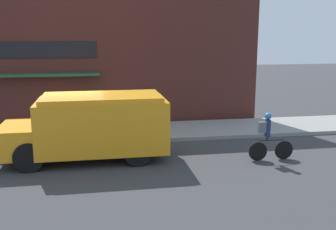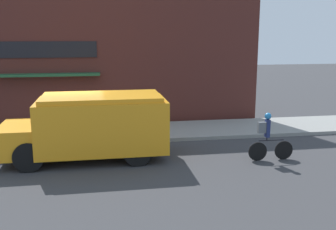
{
  "view_description": "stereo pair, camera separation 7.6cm",
  "coord_description": "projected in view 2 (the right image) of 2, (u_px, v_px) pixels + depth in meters",
  "views": [
    {
      "loc": [
        1.2,
        -14.29,
        4.09
      ],
      "look_at": [
        3.62,
        -0.2,
        1.1
      ],
      "focal_mm": 42.0,
      "sensor_mm": 36.0,
      "label": 1
    },
    {
      "loc": [
        1.27,
        -14.3,
        4.09
      ],
      "look_at": [
        3.62,
        -0.2,
        1.1
      ],
      "focal_mm": 42.0,
      "sensor_mm": 36.0,
      "label": 2
    }
  ],
  "objects": [
    {
      "name": "storefront",
      "position": [
        72.0,
        63.0,
        17.06
      ],
      "size": [
        16.88,
        0.76,
        5.65
      ],
      "color": "#4C231E",
      "rests_on": "ground_plane"
    },
    {
      "name": "ground_plane",
      "position": [
        70.0,
        146.0,
        14.44
      ],
      "size": [
        70.0,
        70.0,
        0.0
      ],
      "primitive_type": "plane",
      "color": "#38383A"
    },
    {
      "name": "cyclist",
      "position": [
        268.0,
        137.0,
        12.72
      ],
      "size": [
        1.53,
        0.22,
        1.59
      ],
      "rotation": [
        0.0,
        0.0,
        0.0
      ],
      "color": "black",
      "rests_on": "ground_plane"
    },
    {
      "name": "sidewalk",
      "position": [
        73.0,
        135.0,
        15.82
      ],
      "size": [
        28.0,
        2.89,
        0.14
      ],
      "color": "gray",
      "rests_on": "ground_plane"
    },
    {
      "name": "school_bus",
      "position": [
        92.0,
        126.0,
        12.82
      ],
      "size": [
        5.3,
        2.68,
        2.13
      ],
      "rotation": [
        0.0,
        0.0,
        0.01
      ],
      "color": "orange",
      "rests_on": "ground_plane"
    }
  ]
}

